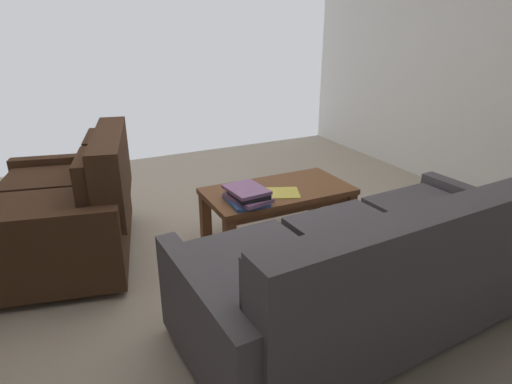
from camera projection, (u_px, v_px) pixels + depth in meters
name	position (u px, v px, depth m)	size (l,w,h in m)	color
ground_plane	(232.00, 262.00, 2.94)	(5.02, 5.22, 0.01)	tan
sofa_main	(375.00, 271.00, 2.20)	(1.99, 1.00, 0.81)	black
loveseat_near	(71.00, 209.00, 2.88)	(1.09, 1.36, 0.86)	black
coffee_table	(278.00, 197.00, 3.11)	(1.04, 0.54, 0.41)	brown
book_stack	(247.00, 196.00, 2.83)	(0.26, 0.33, 0.10)	#385693
tv_remote	(237.00, 187.00, 3.08)	(0.17, 0.10, 0.02)	black
loose_magazine	(277.00, 193.00, 3.00)	(0.21, 0.30, 0.01)	#E0CC4C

